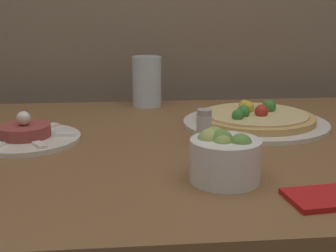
# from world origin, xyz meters

# --- Properties ---
(dining_table) EXTENTS (1.21, 0.83, 0.78)m
(dining_table) POSITION_xyz_m (0.00, 0.42, 0.67)
(dining_table) COLOR brown
(dining_table) RESTS_ON ground_plane
(pizza_plate) EXTENTS (0.33, 0.33, 0.06)m
(pizza_plate) POSITION_xyz_m (0.15, 0.53, 0.80)
(pizza_plate) COLOR silver
(pizza_plate) RESTS_ON dining_table
(tartare_plate) EXTENTS (0.22, 0.22, 0.06)m
(tartare_plate) POSITION_xyz_m (-0.35, 0.45, 0.79)
(tartare_plate) COLOR silver
(tartare_plate) RESTS_ON dining_table
(small_bowl) EXTENTS (0.11, 0.11, 0.08)m
(small_bowl) POSITION_xyz_m (0.00, 0.20, 0.82)
(small_bowl) COLOR white
(small_bowl) RESTS_ON dining_table
(drinking_glass) EXTENTS (0.08, 0.08, 0.14)m
(drinking_glass) POSITION_xyz_m (-0.08, 0.77, 0.85)
(drinking_glass) COLOR silver
(drinking_glass) RESTS_ON dining_table
(napkin) EXTENTS (0.14, 0.09, 0.01)m
(napkin) POSITION_xyz_m (0.14, 0.11, 0.79)
(napkin) COLOR red
(napkin) RESTS_ON dining_table
(salt_shaker) EXTENTS (0.03, 0.03, 0.07)m
(salt_shaker) POSITION_xyz_m (0.01, 0.39, 0.82)
(salt_shaker) COLOR silver
(salt_shaker) RESTS_ON dining_table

